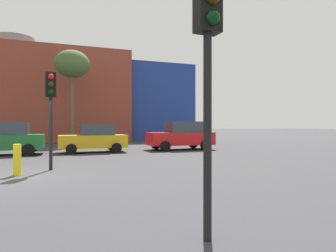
{
  "coord_description": "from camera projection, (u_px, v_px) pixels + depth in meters",
  "views": [
    {
      "loc": [
        1.55,
        -10.31,
        1.65
      ],
      "look_at": [
        8.39,
        8.48,
        1.57
      ],
      "focal_mm": 31.04,
      "sensor_mm": 36.0,
      "label": 1
    }
  ],
  "objects": [
    {
      "name": "bollard_yellow_0",
      "position": [
        17.0,
        160.0,
        9.44
      ],
      "size": [
        0.24,
        0.24,
        1.02
      ],
      "primitive_type": "cylinder",
      "color": "yellow",
      "rests_on": "ground_plane"
    },
    {
      "name": "traffic_light_island",
      "position": [
        51.0,
        98.0,
        10.52
      ],
      "size": [
        0.38,
        0.38,
        3.55
      ],
      "rotation": [
        0.0,
        0.0,
        -1.47
      ],
      "color": "black",
      "rests_on": "ground_plane"
    },
    {
      "name": "parked_car_2",
      "position": [
        4.0,
        139.0,
        15.69
      ],
      "size": [
        4.17,
        2.05,
        1.81
      ],
      "rotation": [
        0.0,
        0.0,
        3.14
      ],
      "color": "#1E662D",
      "rests_on": "ground_plane"
    },
    {
      "name": "parked_car_4",
      "position": [
        181.0,
        136.0,
        19.24
      ],
      "size": [
        4.3,
        2.11,
        1.86
      ],
      "rotation": [
        0.0,
        0.0,
        3.14
      ],
      "color": "red",
      "rests_on": "ground_plane"
    },
    {
      "name": "building_backdrop",
      "position": [
        15.0,
        99.0,
        30.96
      ],
      "size": [
        36.72,
        13.77,
        10.95
      ],
      "color": "brown",
      "rests_on": "ground_plane"
    },
    {
      "name": "parked_car_3",
      "position": [
        94.0,
        138.0,
        17.31
      ],
      "size": [
        3.89,
        1.91,
        1.69
      ],
      "rotation": [
        0.0,
        0.0,
        3.14
      ],
      "color": "gold",
      "rests_on": "ground_plane"
    },
    {
      "name": "ground_plane",
      "position": [
        10.0,
        177.0,
        9.17
      ],
      "size": [
        200.0,
        200.0,
        0.0
      ],
      "primitive_type": "plane",
      "color": "#38383A"
    },
    {
      "name": "traffic_light_near_right",
      "position": [
        208.0,
        41.0,
        4.09
      ],
      "size": [
        0.37,
        0.37,
        3.85
      ],
      "rotation": [
        0.0,
        0.0,
        -1.53
      ],
      "color": "black",
      "rests_on": "ground_plane"
    },
    {
      "name": "bare_tree_0",
      "position": [
        72.0,
        66.0,
        23.85
      ],
      "size": [
        2.82,
        2.82,
        7.79
      ],
      "color": "brown",
      "rests_on": "ground_plane"
    }
  ]
}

